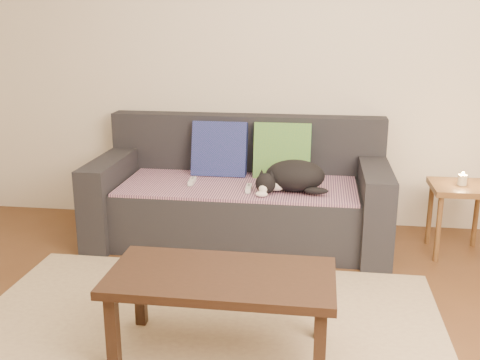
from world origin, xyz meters
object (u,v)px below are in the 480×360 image
Objects in this scene: sofa at (241,198)px; side_table at (460,197)px; cat at (293,177)px; wii_remote_a at (192,181)px; wii_remote_b at (249,188)px; coffee_table at (221,284)px.

sofa reaches higher than side_table.
cat reaches higher than wii_remote_a.
wii_remote_a is 1.00× the size of wii_remote_b.
side_table is (1.13, 0.12, -0.13)m from cat.
cat is at bearing 78.96° from coffee_table.
sofa is at bearing 18.09° from wii_remote_b.
cat is 0.73m from wii_remote_a.
wii_remote_a reaches higher than coffee_table.
coffee_table is (0.46, -1.41, -0.08)m from wii_remote_a.
side_table is 0.47× the size of coffee_table.
wii_remote_a is 1.85m from side_table.
sofa is at bearing 176.76° from side_table.
sofa reaches higher than cat.
wii_remote_b is 1.30m from coffee_table.
sofa is 0.38m from wii_remote_a.
sofa is 1.53m from side_table.
coffee_table is at bearing -164.10° from wii_remote_a.
wii_remote_b reaches higher than coffee_table.
wii_remote_b is at bearing -168.05° from cat.
wii_remote_a is 1.49m from coffee_table.
sofa reaches higher than coffee_table.
coffee_table is (0.04, -1.29, -0.08)m from wii_remote_b.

